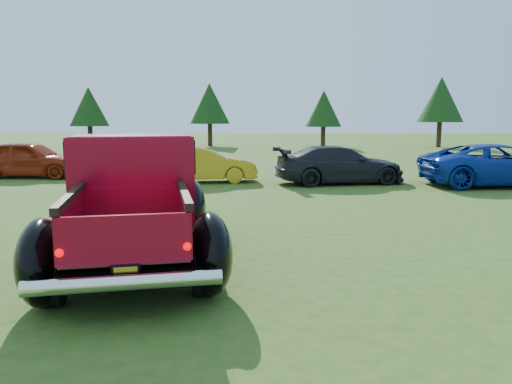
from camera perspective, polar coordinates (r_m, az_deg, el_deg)
ground at (r=9.80m, az=-2.18°, el=-5.66°), size 120.00×120.00×0.00m
tree_west at (r=40.41m, az=-18.55°, el=9.23°), size 2.94×2.94×4.60m
tree_mid_left at (r=40.64m, az=-5.32°, el=10.02°), size 3.20×3.20×5.00m
tree_mid_right at (r=39.91m, az=7.74°, el=9.41°), size 2.82×2.82×4.40m
tree_east at (r=41.70m, az=20.37°, el=9.86°), size 3.46×3.46×5.40m
pickup_truck at (r=8.95m, az=-13.73°, el=-0.75°), size 3.53×5.97×2.11m
show_car_red at (r=21.78m, az=-24.41°, el=3.44°), size 4.37×2.01×1.45m
show_car_yellow at (r=18.48m, az=-6.12°, el=3.12°), size 4.07×1.88×1.29m
show_car_grey at (r=18.32m, az=9.56°, el=3.09°), size 4.92×2.66×1.35m
show_car_blue at (r=19.36m, az=26.03°, el=2.80°), size 5.37×2.64×1.47m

